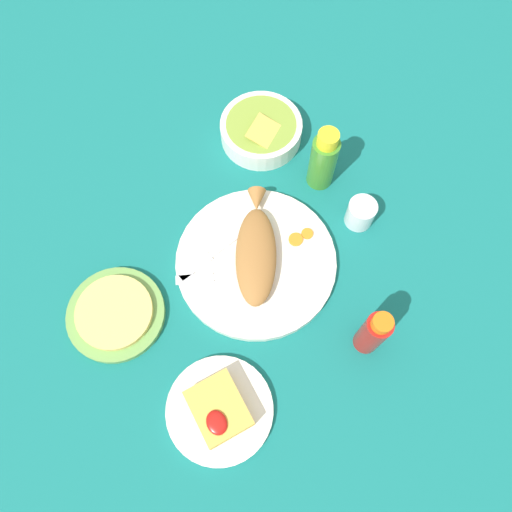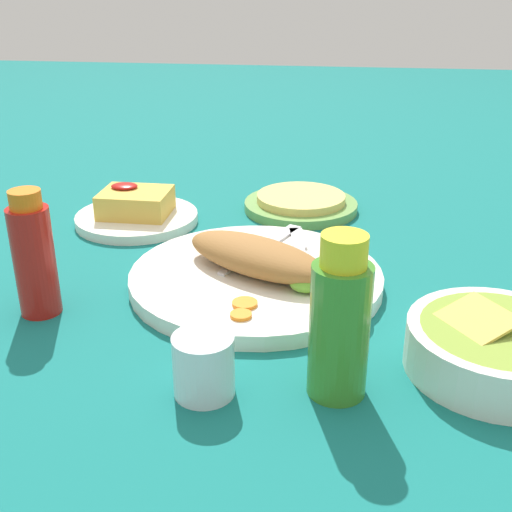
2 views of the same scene
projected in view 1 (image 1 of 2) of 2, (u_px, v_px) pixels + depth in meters
ground_plane at (256, 263)px, 0.96m from camera, size 4.00×4.00×0.00m
main_plate at (256, 262)px, 0.95m from camera, size 0.30×0.30×0.02m
fried_fish at (256, 251)px, 0.93m from camera, size 0.23×0.16×0.04m
fork_near at (218, 277)px, 0.93m from camera, size 0.09×0.17×0.00m
fork_far at (214, 253)px, 0.94m from camera, size 0.05×0.18×0.00m
carrot_slice_near at (296, 240)px, 0.95m from camera, size 0.03×0.03×0.00m
carrot_slice_mid at (306, 232)px, 0.96m from camera, size 0.02×0.02×0.00m
lime_wedge_main at (261, 221)px, 0.96m from camera, size 0.04×0.03×0.02m
hot_sauce_bottle_red at (373, 333)px, 0.84m from camera, size 0.04×0.04×0.14m
hot_sauce_bottle_green at (323, 160)px, 0.96m from camera, size 0.05×0.05×0.15m
salt_cup at (360, 214)px, 0.97m from camera, size 0.06×0.06×0.06m
side_plate_fries at (220, 410)px, 0.85m from camera, size 0.18×0.18×0.01m
fries_pile at (219, 409)px, 0.82m from camera, size 0.10×0.08×0.04m
guacamole_bowl at (261, 130)px, 1.04m from camera, size 0.17×0.17×0.06m
tortilla_plate at (116, 314)px, 0.91m from camera, size 0.18×0.18×0.01m
tortilla_stack at (114, 312)px, 0.90m from camera, size 0.14×0.14×0.01m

